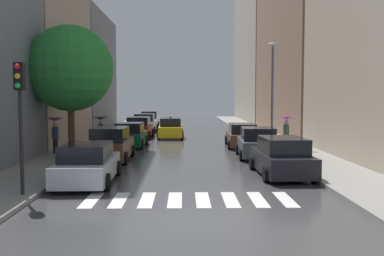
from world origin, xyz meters
TOP-DOWN VIEW (x-y plane):
  - ground_plane at (0.00, 24.00)m, footprint 28.00×72.00m
  - sidewalk_left at (-6.50, 24.00)m, footprint 3.00×72.00m
  - sidewalk_right at (6.50, 24.00)m, footprint 3.00×72.00m
  - crosswalk_stripes at (0.00, 2.43)m, footprint 6.75×2.20m
  - building_left_far at (-11.00, 33.30)m, footprint 6.00×13.63m
  - building_right_mid at (11.00, 28.64)m, footprint 6.00×19.29m
  - building_right_far at (11.00, 49.20)m, footprint 6.00×20.48m
  - parked_car_left_nearest at (-3.88, 5.28)m, footprint 2.20×4.67m
  - parked_car_left_second at (-4.00, 11.43)m, footprint 2.12×4.69m
  - parked_car_left_third at (-3.75, 17.74)m, footprint 2.16×4.19m
  - parked_car_left_fourth at (-3.80, 24.16)m, footprint 2.19×4.23m
  - parked_car_left_fifth at (-3.83, 29.90)m, footprint 2.22×4.60m
  - parked_car_left_sixth at (-3.83, 35.26)m, footprint 2.13×4.53m
  - parked_car_right_nearest at (3.99, 6.81)m, footprint 2.23×4.67m
  - parked_car_right_second at (3.87, 12.34)m, footprint 2.32×4.12m
  - parked_car_right_third at (3.72, 17.61)m, footprint 2.20×4.78m
  - taxi_midroad at (-1.25, 24.11)m, footprint 2.15×4.47m
  - pedestrian_foreground at (-7.42, 13.26)m, footprint 0.91×0.91m
  - pedestrian_near_tree at (-5.61, 17.18)m, footprint 0.93×0.93m
  - pedestrian_by_kerb at (6.13, 15.26)m, footprint 1.14×1.14m
  - street_tree_left at (-6.36, 12.68)m, footprint 4.70×4.70m
  - traffic_light_left_corner at (-5.45, 2.69)m, footprint 0.30×0.42m
  - lamp_post_right at (5.55, 16.82)m, footprint 0.60×0.28m

SIDE VIEW (x-z plane):
  - ground_plane at x=0.00m, z-range -0.04..0.00m
  - crosswalk_stripes at x=0.00m, z-range 0.00..0.01m
  - sidewalk_left at x=-6.50m, z-range 0.00..0.15m
  - sidewalk_right at x=6.50m, z-range 0.00..0.15m
  - parked_car_left_nearest at x=-3.88m, z-range -0.04..1.51m
  - parked_car_right_third at x=3.72m, z-range -0.04..1.52m
  - parked_car_left_third at x=-3.75m, z-range -0.05..1.57m
  - taxi_midroad at x=-1.25m, z-range -0.14..1.67m
  - parked_car_right_nearest at x=3.99m, z-range -0.05..1.59m
  - parked_car_right_second at x=3.87m, z-range -0.05..1.62m
  - parked_car_left_fourth at x=-3.80m, z-range -0.06..1.66m
  - parked_car_left_fifth at x=-3.83m, z-range -0.06..1.69m
  - parked_car_left_second at x=-4.00m, z-range -0.06..1.70m
  - parked_car_left_sixth at x=-3.83m, z-range -0.07..1.73m
  - pedestrian_near_tree at x=-5.61m, z-range 0.55..2.43m
  - pedestrian_foreground at x=-7.42m, z-range 0.55..2.57m
  - pedestrian_by_kerb at x=6.13m, z-range 0.66..2.66m
  - traffic_light_left_corner at x=-5.45m, z-range 1.14..5.44m
  - lamp_post_right at x=5.55m, z-range 0.68..7.34m
  - street_tree_left at x=-6.36m, z-range 1.33..8.42m
  - building_left_far at x=-11.00m, z-range 0.00..11.53m
  - building_right_mid at x=11.00m, z-range 0.00..21.08m
  - building_right_far at x=11.00m, z-range 0.00..25.56m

